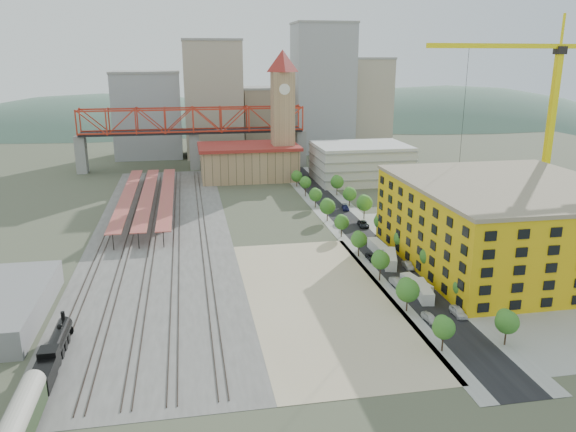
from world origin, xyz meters
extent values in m
plane|color=#474C38|center=(0.00, 0.00, 0.00)|extent=(400.00, 400.00, 0.00)
cube|color=#605E59|center=(-36.00, 17.50, 0.03)|extent=(36.00, 165.00, 0.06)
cube|color=tan|center=(-4.00, -31.50, 0.03)|extent=(28.00, 67.00, 0.06)
cube|color=black|center=(16.00, 15.00, 0.03)|extent=(12.00, 170.00, 0.06)
cube|color=gray|center=(10.50, 15.00, 0.02)|extent=(3.00, 170.00, 0.04)
cube|color=gray|center=(21.50, 15.00, 0.02)|extent=(3.00, 170.00, 0.04)
cube|color=gray|center=(45.00, -20.00, 0.03)|extent=(50.00, 90.00, 0.06)
cube|color=#382B23|center=(-50.72, 17.50, 0.15)|extent=(0.12, 160.00, 0.18)
cube|color=#382B23|center=(-49.28, 17.50, 0.15)|extent=(0.12, 160.00, 0.18)
cube|color=#382B23|center=(-44.72, 17.50, 0.15)|extent=(0.12, 160.00, 0.18)
cube|color=#382B23|center=(-43.28, 17.50, 0.15)|extent=(0.12, 160.00, 0.18)
cube|color=#382B23|center=(-38.72, 17.50, 0.15)|extent=(0.12, 160.00, 0.18)
cube|color=#382B23|center=(-37.28, 17.50, 0.15)|extent=(0.12, 160.00, 0.18)
cube|color=#382B23|center=(-32.72, 17.50, 0.15)|extent=(0.12, 160.00, 0.18)
cube|color=#382B23|center=(-31.28, 17.50, 0.15)|extent=(0.12, 160.00, 0.18)
cube|color=#382B23|center=(-25.72, 17.50, 0.15)|extent=(0.12, 160.00, 0.18)
cube|color=#382B23|center=(-24.28, 17.50, 0.15)|extent=(0.12, 160.00, 0.18)
cube|color=#B14449|center=(-47.00, 45.00, 4.00)|extent=(4.00, 80.00, 0.25)
cylinder|color=black|center=(-47.00, 45.00, 2.00)|extent=(0.24, 0.24, 4.00)
cube|color=#B14449|center=(-41.00, 45.00, 4.00)|extent=(4.00, 80.00, 0.25)
cylinder|color=black|center=(-41.00, 45.00, 2.00)|extent=(0.24, 0.24, 4.00)
cube|color=#B14449|center=(-35.00, 45.00, 4.00)|extent=(4.00, 80.00, 0.25)
cylinder|color=black|center=(-35.00, 45.00, 2.00)|extent=(0.24, 0.24, 4.00)
cube|color=tan|center=(-5.00, 82.00, 6.00)|extent=(36.00, 22.00, 12.00)
cube|color=maroon|center=(-5.00, 82.00, 12.50)|extent=(38.00, 24.00, 1.20)
cube|color=tan|center=(8.00, 80.00, 20.00)|extent=(8.00, 8.00, 40.00)
pyramid|color=maroon|center=(8.00, 80.00, 48.00)|extent=(12.00, 12.00, 8.00)
cylinder|color=white|center=(8.00, 75.90, 34.00)|extent=(4.00, 0.30, 4.00)
cube|color=silver|center=(36.00, 70.00, 7.00)|extent=(34.00, 26.00, 14.00)
cube|color=gray|center=(-70.00, 105.00, 7.50)|extent=(4.00, 6.00, 15.00)
cube|color=gray|center=(20.00, 105.00, 7.50)|extent=(4.00, 6.00, 15.00)
cube|color=gray|center=(-25.00, 105.00, 7.50)|extent=(4.00, 6.00, 15.00)
cube|color=black|center=(-25.00, 105.00, 15.50)|extent=(90.00, 9.00, 1.00)
cube|color=gold|center=(42.00, -20.00, 9.00)|extent=(44.00, 50.00, 18.00)
cube|color=gray|center=(42.00, -20.00, 18.40)|extent=(44.60, 50.60, 0.80)
cube|color=#9EA0A3|center=(-45.00, 140.00, 19.00)|extent=(30.00, 25.00, 38.00)
cube|color=#B2A58C|center=(-15.00, 135.00, 26.00)|extent=(26.00, 22.00, 52.00)
cube|color=gray|center=(12.00, 150.00, 15.00)|extent=(24.00, 24.00, 30.00)
cube|color=#9EA0A3|center=(38.00, 140.00, 30.00)|extent=(28.00, 22.00, 60.00)
cube|color=#B2A58C|center=(62.00, 145.00, 22.00)|extent=(22.00, 20.00, 44.00)
cube|color=brown|center=(-2.00, 160.00, 13.00)|extent=(20.00, 20.00, 26.00)
ellipsoid|color=#4C6B59|center=(-80.00, 260.00, -68.00)|extent=(396.00, 216.00, 180.00)
ellipsoid|color=#4C6B59|center=(40.00, 260.00, -92.00)|extent=(484.00, 264.00, 220.00)
ellipsoid|color=#4C6B59|center=(160.00, 260.00, -70.00)|extent=(418.00, 228.00, 190.00)
cylinder|color=black|center=(-50.00, -44.18, 2.31)|extent=(2.41, 11.57, 2.41)
cube|color=black|center=(-50.00, -50.45, 2.51)|extent=(2.70, 2.89, 3.08)
cylinder|color=black|center=(-50.00, -39.36, 4.05)|extent=(0.67, 0.67, 1.54)
sphere|color=black|center=(-50.00, -42.25, 3.57)|extent=(0.96, 0.96, 0.96)
cone|color=black|center=(-50.00, -37.63, 0.87)|extent=(2.51, 1.54, 2.51)
cube|color=black|center=(-50.00, -54.79, 1.93)|extent=(2.70, 5.78, 2.70)
cube|color=#293C21|center=(-50.00, -67.18, 2.31)|extent=(2.80, 17.35, 3.08)
cylinder|color=#ADA899|center=(-50.00, -67.18, 3.95)|extent=(2.99, 17.35, 2.99)
cube|color=yellow|center=(69.70, 8.31, 23.06)|extent=(1.64, 1.64, 46.12)
cube|color=black|center=(69.70, 8.31, 47.15)|extent=(2.56, 2.56, 2.05)
cube|color=yellow|center=(50.31, 6.55, 48.17)|extent=(38.90, 4.75, 1.23)
cube|color=yellow|center=(69.70, 8.31, 52.27)|extent=(0.51, 0.51, 8.20)
cube|color=silver|center=(16.00, -34.55, 1.22)|extent=(3.72, 9.15, 2.43)
cube|color=silver|center=(16.00, -31.29, 1.18)|extent=(3.86, 8.90, 2.36)
cube|color=silver|center=(16.00, -16.43, 1.33)|extent=(5.41, 10.01, 2.65)
cube|color=silver|center=(16.00, -8.37, 1.27)|extent=(2.62, 9.31, 2.53)
imported|color=silver|center=(13.00, -44.65, 0.70)|extent=(2.19, 4.29, 1.40)
imported|color=#95969A|center=(13.00, -28.48, 0.77)|extent=(1.98, 4.78, 1.54)
imported|color=black|center=(13.00, -13.18, 0.72)|extent=(2.42, 5.17, 1.43)
imported|color=navy|center=(13.00, 14.68, 0.73)|extent=(2.56, 5.20, 1.45)
imported|color=silver|center=(19.00, -43.63, 0.80)|extent=(1.96, 4.72, 1.60)
imported|color=gray|center=(19.00, -19.52, 0.73)|extent=(1.69, 4.48, 1.46)
imported|color=black|center=(19.00, 12.80, 0.77)|extent=(3.14, 5.78, 1.54)
imported|color=#1A1D4E|center=(19.00, 30.83, 0.69)|extent=(2.57, 5.00, 1.39)
camera|label=1|loc=(-28.40, -129.95, 45.82)|focal=35.00mm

